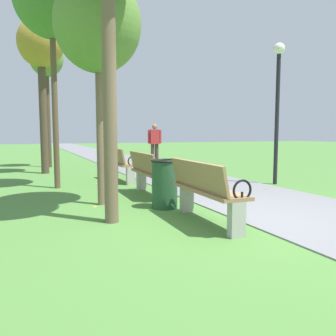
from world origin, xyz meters
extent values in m
plane|color=#4C7F38|center=(0.00, 0.00, 0.00)|extent=(80.00, 80.00, 0.00)
cube|color=slate|center=(1.34, 18.00, 0.01)|extent=(2.68, 44.00, 0.02)
cube|color=#93704C|center=(-0.45, 0.00, 0.47)|extent=(0.48, 1.61, 0.05)
cube|color=#93704C|center=(-0.64, 0.00, 0.70)|extent=(0.16, 1.60, 0.40)
cube|color=#A8A59E|center=(-0.47, -0.74, 0.23)|extent=(0.20, 0.12, 0.45)
cube|color=#A8A59E|center=(-0.43, 0.74, 0.23)|extent=(0.20, 0.12, 0.45)
torus|color=black|center=(-0.41, -0.76, 0.59)|extent=(0.27, 0.04, 0.27)
cylinder|color=black|center=(-0.41, -0.76, 0.51)|extent=(0.03, 0.03, 0.12)
torus|color=black|center=(-0.37, 0.76, 0.59)|extent=(0.27, 0.04, 0.27)
cylinder|color=black|center=(-0.37, 0.76, 0.51)|extent=(0.03, 0.03, 0.12)
cube|color=#93704C|center=(-0.45, 2.35, 0.47)|extent=(0.48, 1.61, 0.05)
cube|color=#93704C|center=(-0.64, 2.36, 0.70)|extent=(0.17, 1.60, 0.40)
cube|color=#A8A59E|center=(-0.47, 1.61, 0.23)|extent=(0.20, 0.13, 0.45)
cube|color=#A8A59E|center=(-0.43, 3.09, 0.23)|extent=(0.20, 0.13, 0.45)
torus|color=black|center=(-0.41, 1.59, 0.59)|extent=(0.27, 0.04, 0.27)
cylinder|color=black|center=(-0.41, 1.59, 0.51)|extent=(0.03, 0.03, 0.12)
torus|color=black|center=(-0.37, 3.11, 0.59)|extent=(0.27, 0.04, 0.27)
cylinder|color=black|center=(-0.37, 3.11, 0.51)|extent=(0.03, 0.03, 0.12)
cube|color=#93704C|center=(-0.45, 4.70, 0.47)|extent=(0.49, 1.61, 0.05)
cube|color=#93704C|center=(-0.64, 4.69, 0.70)|extent=(0.17, 1.60, 0.40)
cube|color=#A8A59E|center=(-0.43, 3.96, 0.23)|extent=(0.20, 0.13, 0.45)
cube|color=#A8A59E|center=(-0.47, 5.44, 0.23)|extent=(0.20, 0.13, 0.45)
torus|color=black|center=(-0.37, 3.94, 0.59)|extent=(0.27, 0.04, 0.27)
cylinder|color=black|center=(-0.37, 3.94, 0.51)|extent=(0.03, 0.03, 0.12)
torus|color=black|center=(-0.41, 5.46, 0.59)|extent=(0.27, 0.04, 0.27)
cylinder|color=black|center=(-0.41, 5.46, 0.51)|extent=(0.03, 0.03, 0.12)
cylinder|color=brown|center=(-1.72, 0.57, 2.04)|extent=(0.20, 0.20, 4.08)
cylinder|color=brown|center=(-1.60, 1.86, 1.31)|extent=(0.12, 0.12, 2.63)
ellipsoid|color=#5B8438|center=(-1.60, 1.86, 3.15)|extent=(1.50, 1.50, 1.65)
cylinder|color=brown|center=(-2.16, 4.13, 1.87)|extent=(0.13, 0.13, 3.74)
cylinder|color=#4C3D2D|center=(-2.25, 7.38, 1.80)|extent=(0.24, 0.24, 3.60)
ellipsoid|color=olive|center=(-2.25, 7.38, 4.09)|extent=(1.40, 1.40, 1.54)
cylinder|color=#4C3D2D|center=(-1.96, 9.48, 1.81)|extent=(0.15, 0.15, 3.62)
ellipsoid|color=#5B8438|center=(-1.96, 9.48, 4.04)|extent=(1.22, 1.22, 1.35)
cylinder|color=#3D3328|center=(1.72, 8.18, 0.45)|extent=(0.14, 0.14, 0.85)
cylinder|color=#3D3328|center=(1.88, 8.15, 0.45)|extent=(0.14, 0.14, 0.85)
cube|color=#B22D2D|center=(1.80, 8.16, 1.15)|extent=(0.37, 0.28, 0.56)
sphere|color=#9E7051|center=(1.80, 8.16, 1.54)|extent=(0.20, 0.20, 0.20)
cylinder|color=#B22D2D|center=(1.59, 8.20, 1.15)|extent=(0.09, 0.09, 0.52)
cylinder|color=#B22D2D|center=(2.02, 8.12, 1.15)|extent=(0.09, 0.09, 0.52)
cylinder|color=#234C2D|center=(-0.65, 1.16, 0.40)|extent=(0.44, 0.44, 0.80)
torus|color=black|center=(-0.65, 1.16, 0.82)|extent=(0.48, 0.48, 0.04)
cylinder|color=black|center=(2.98, 2.65, 1.60)|extent=(0.10, 0.10, 3.20)
sphere|color=white|center=(2.98, 2.65, 3.34)|extent=(0.28, 0.28, 0.28)
cylinder|color=#BC842D|center=(2.14, 1.97, 0.02)|extent=(0.08, 0.08, 0.00)
cylinder|color=#93511E|center=(-0.93, 4.90, 0.00)|extent=(0.13, 0.13, 0.00)
cylinder|color=#93511E|center=(1.60, 5.30, 0.02)|extent=(0.11, 0.11, 0.00)
cylinder|color=gold|center=(-1.75, 1.70, 0.00)|extent=(0.10, 0.10, 0.00)
cylinder|color=brown|center=(-0.65, 5.74, 0.00)|extent=(0.13, 0.13, 0.00)
cylinder|color=gold|center=(0.79, 2.35, 0.02)|extent=(0.11, 0.11, 0.00)
cylinder|color=gold|center=(-1.15, 4.52, 0.00)|extent=(0.10, 0.10, 0.00)
cylinder|color=gold|center=(0.90, 5.99, 0.02)|extent=(0.15, 0.15, 0.00)
camera|label=1|loc=(-2.86, -4.24, 1.29)|focal=36.69mm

